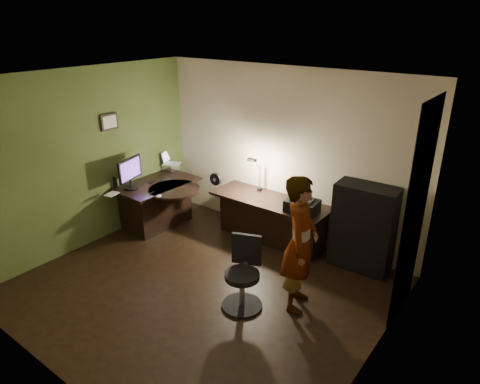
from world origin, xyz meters
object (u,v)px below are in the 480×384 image
Objects in this scene: desk_right at (269,220)px; office_chair at (242,275)px; person at (300,244)px; desk_left at (158,204)px; cabinet at (363,228)px; monitor at (130,177)px.

office_chair is at bearing -67.62° from desk_right.
office_chair is 0.53× the size of person.
desk_left is at bearing -159.91° from desk_right.
cabinet is at bearing 44.41° from office_chair.
monitor reaches higher than office_chair.
monitor reaches higher than desk_left.
office_chair is (2.49, -0.94, 0.07)m from desk_left.
cabinet is at bearing 5.76° from desk_right.
cabinet is 3.66m from monitor.
person is (-0.27, -1.31, 0.23)m from cabinet.
desk_left is 1.95m from desk_right.
desk_left is 0.70× the size of desk_right.
desk_right is 1.49m from cabinet.
desk_left reaches higher than desk_right.
monitor is at bearing 68.69° from person.
desk_right is at bearing 22.02° from desk_left.
office_chair is 0.80m from person.
desk_right is at bearing 13.91° from monitor.
cabinet is 2.26× the size of monitor.
person is at bearing -16.50° from monitor.
monitor is 3.15m from person.
monitor is (-1.96, -1.09, 0.61)m from desk_right.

